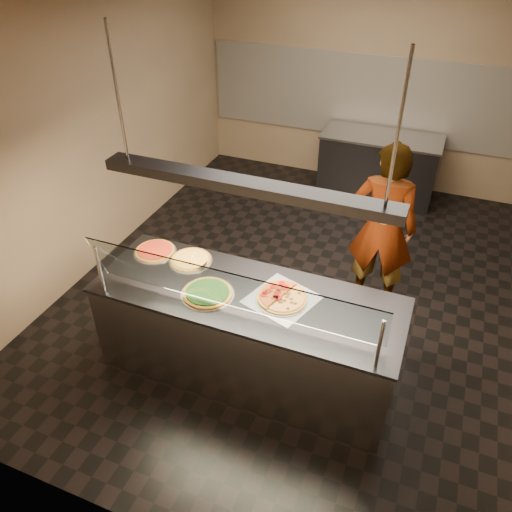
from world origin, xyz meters
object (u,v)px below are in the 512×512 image
at_px(pizza_spatula, 195,260).
at_px(half_pizza_pepperoni, 271,293).
at_px(prep_table, 378,166).
at_px(heat_lamp_housing, 246,186).
at_px(sneeze_guard, 229,291).
at_px(perforated_tray, 282,299).
at_px(pizza_cheese, 191,259).
at_px(half_pizza_sausage, 293,300).
at_px(serving_counter, 248,334).
at_px(pizza_spinach, 208,293).
at_px(pizza_tomato, 155,251).
at_px(worker, 383,228).

bearing_deg(pizza_spatula, half_pizza_pepperoni, -13.25).
height_order(prep_table, heat_lamp_housing, heat_lamp_housing).
bearing_deg(half_pizza_pepperoni, sneeze_guard, -117.22).
height_order(perforated_tray, heat_lamp_housing, heat_lamp_housing).
bearing_deg(pizza_cheese, half_pizza_sausage, -11.12).
bearing_deg(serving_counter, pizza_spinach, -157.17).
bearing_deg(heat_lamp_housing, half_pizza_sausage, 5.57).
bearing_deg(prep_table, pizza_tomato, -111.97).
relative_size(pizza_cheese, worker, 0.21).
bearing_deg(prep_table, serving_counter, -96.38).
relative_size(pizza_cheese, heat_lamp_housing, 0.17).
bearing_deg(worker, sneeze_guard, 64.16).
height_order(sneeze_guard, prep_table, sneeze_guard).
bearing_deg(half_pizza_sausage, sneeze_guard, -135.99).
distance_m(pizza_cheese, prep_table, 3.87).
xyz_separation_m(sneeze_guard, half_pizza_sausage, (0.40, 0.38, -0.27)).
bearing_deg(sneeze_guard, prep_table, 84.13).
height_order(pizza_spinach, pizza_cheese, pizza_spinach).
bearing_deg(worker, half_pizza_sausage, 71.37).
relative_size(pizza_spinach, pizza_spatula, 2.01).
bearing_deg(pizza_spatula, heat_lamp_housing, -20.78).
relative_size(perforated_tray, pizza_spinach, 1.39).
bearing_deg(pizza_spatula, worker, 40.06).
distance_m(serving_counter, pizza_spatula, 0.82).
bearing_deg(pizza_cheese, heat_lamp_housing, -20.37).
xyz_separation_m(pizza_cheese, prep_table, (1.10, 3.68, -0.48)).
xyz_separation_m(sneeze_guard, heat_lamp_housing, (0.00, 0.34, 0.72)).
height_order(pizza_tomato, worker, worker).
bearing_deg(worker, serving_counter, 59.22).
bearing_deg(pizza_spinach, serving_counter, 22.83).
distance_m(serving_counter, pizza_cheese, 0.86).
height_order(pizza_spatula, worker, worker).
height_order(pizza_cheese, pizza_spatula, pizza_spatula).
xyz_separation_m(sneeze_guard, worker, (0.88, 1.83, -0.30)).
distance_m(sneeze_guard, heat_lamp_housing, 0.80).
height_order(perforated_tray, prep_table, perforated_tray).
height_order(half_pizza_sausage, pizza_cheese, half_pizza_sausage).
bearing_deg(worker, half_pizza_pepperoni, 64.59).
distance_m(pizza_cheese, heat_lamp_housing, 1.23).
relative_size(prep_table, heat_lamp_housing, 0.73).
bearing_deg(sneeze_guard, heat_lamp_housing, 90.00).
bearing_deg(pizza_spatula, prep_table, 74.10).
height_order(pizza_spatula, prep_table, pizza_spatula).
distance_m(half_pizza_pepperoni, pizza_spinach, 0.53).
xyz_separation_m(half_pizza_pepperoni, pizza_cheese, (-0.86, 0.21, -0.02)).
relative_size(half_pizza_sausage, pizza_spatula, 2.03).
distance_m(pizza_spatula, worker, 1.95).
xyz_separation_m(half_pizza_pepperoni, worker, (0.68, 1.44, -0.04)).
bearing_deg(pizza_cheese, pizza_spatula, -15.39).
bearing_deg(perforated_tray, worker, 68.11).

